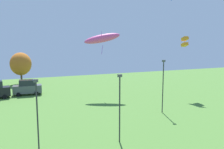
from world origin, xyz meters
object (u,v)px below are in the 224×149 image
(parked_car_third_from_left, at_px, (27,88))
(light_post_2, at_px, (120,104))
(light_post_1, at_px, (163,83))
(treeline_tree_3, at_px, (21,64))
(kite_flying_6, at_px, (185,42))
(kite_flying_7, at_px, (102,38))
(light_post_0, at_px, (37,110))

(parked_car_third_from_left, xyz_separation_m, light_post_2, (6.70, -21.96, 2.17))
(light_post_1, xyz_separation_m, treeline_tree_3, (-15.63, 26.97, 0.42))
(kite_flying_6, distance_m, parked_car_third_from_left, 26.07)
(kite_flying_7, distance_m, treeline_tree_3, 20.19)
(kite_flying_7, bearing_deg, parked_car_third_from_left, 157.23)
(parked_car_third_from_left, bearing_deg, treeline_tree_3, 97.62)
(parked_car_third_from_left, distance_m, light_post_0, 20.94)
(kite_flying_6, bearing_deg, treeline_tree_3, 139.42)
(kite_flying_6, distance_m, kite_flying_7, 12.88)
(kite_flying_7, xyz_separation_m, parked_car_third_from_left, (-11.19, 4.70, -7.85))
(kite_flying_7, bearing_deg, light_post_1, -71.98)
(kite_flying_7, height_order, light_post_0, kite_flying_7)
(light_post_1, bearing_deg, treeline_tree_3, 120.10)
(parked_car_third_from_left, xyz_separation_m, treeline_tree_3, (-0.72, 10.82, 2.85))
(kite_flying_7, relative_size, light_post_2, 0.99)
(light_post_1, height_order, light_post_2, light_post_1)
(kite_flying_7, relative_size, treeline_tree_3, 0.93)
(kite_flying_6, relative_size, kite_flying_7, 0.28)
(kite_flying_6, relative_size, light_post_2, 0.28)
(parked_car_third_from_left, height_order, light_post_2, light_post_2)
(kite_flying_6, xyz_separation_m, treeline_tree_3, (-23.82, 20.40, -4.51))
(parked_car_third_from_left, height_order, treeline_tree_3, treeline_tree_3)
(light_post_2, bearing_deg, kite_flying_7, 75.42)
(light_post_0, relative_size, light_post_2, 0.97)
(kite_flying_7, bearing_deg, treeline_tree_3, 127.51)
(kite_flying_6, bearing_deg, light_post_0, -153.98)
(light_post_0, relative_size, light_post_1, 0.89)
(light_post_1, bearing_deg, light_post_0, -162.50)
(light_post_0, xyz_separation_m, light_post_2, (6.66, -1.12, 0.10))
(light_post_0, bearing_deg, kite_flying_6, 26.02)
(light_post_0, bearing_deg, treeline_tree_3, 91.38)
(parked_car_third_from_left, bearing_deg, light_post_0, -86.06)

